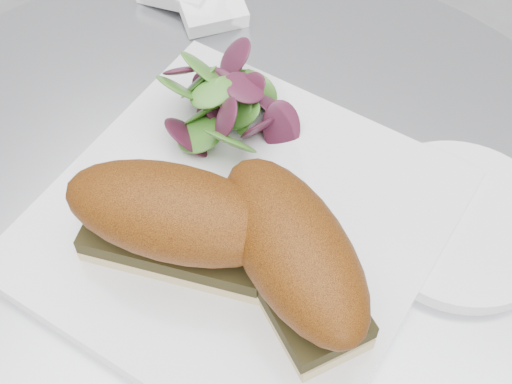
# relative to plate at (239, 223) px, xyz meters

# --- Properties ---
(table) EXTENTS (0.70, 0.70, 0.73)m
(table) POSITION_rel_plate_xyz_m (-0.00, -0.01, -0.25)
(table) COLOR #AEAFB5
(table) RESTS_ON ground
(plate) EXTENTS (0.32, 0.32, 0.02)m
(plate) POSITION_rel_plate_xyz_m (0.00, 0.00, 0.00)
(plate) COLOR white
(plate) RESTS_ON table
(sandwich_left) EXTENTS (0.17, 0.10, 0.08)m
(sandwich_left) POSITION_rel_plate_xyz_m (-0.03, -0.05, 0.05)
(sandwich_left) COLOR #CCBC7F
(sandwich_left) RESTS_ON plate
(sandwich_right) EXTENTS (0.17, 0.15, 0.08)m
(sandwich_right) POSITION_rel_plate_xyz_m (0.06, -0.03, 0.05)
(sandwich_right) COLOR #CCBC7F
(sandwich_right) RESTS_ON plate
(salad) EXTENTS (0.10, 0.10, 0.05)m
(salad) POSITION_rel_plate_xyz_m (-0.05, 0.09, 0.03)
(salad) COLOR #588B2D
(salad) RESTS_ON plate
(saucer) EXTENTS (0.16, 0.16, 0.01)m
(saucer) POSITION_rel_plate_xyz_m (0.15, 0.08, -0.00)
(saucer) COLOR white
(saucer) RESTS_ON table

